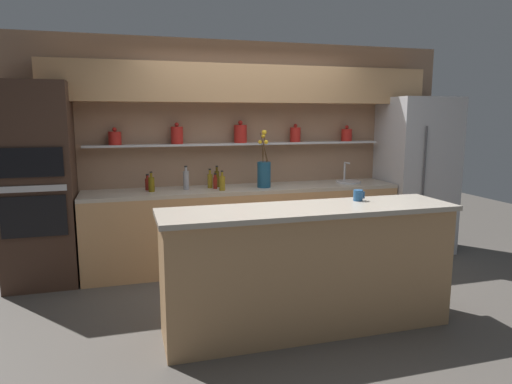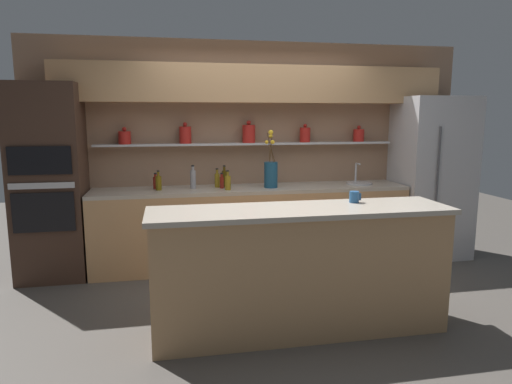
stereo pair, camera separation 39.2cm
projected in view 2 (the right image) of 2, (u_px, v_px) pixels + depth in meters
The scene contains 16 objects.
ground_plane at pixel (284, 305), 4.22m from camera, with size 12.00×12.00×0.00m, color #4C4742.
back_wall_unit at pixel (253, 131), 5.45m from camera, with size 5.20×0.44×2.60m.
back_counter_unit at pixel (252, 226), 5.33m from camera, with size 3.62×0.62×0.92m.
island_counter at pixel (300, 270), 3.66m from camera, with size 2.40×0.61×1.02m.
refrigerator at pixel (431, 178), 5.63m from camera, with size 0.84×0.73×1.96m.
oven_tower at pixel (50, 183), 4.82m from camera, with size 0.70×0.64×2.07m.
flower_vase at pixel (271, 173), 5.21m from camera, with size 0.16×0.18×0.66m.
sink_fixture at pixel (359, 182), 5.51m from camera, with size 0.30×0.30×0.25m.
bottle_oil_0 at pixel (228, 182), 5.05m from camera, with size 0.06×0.06×0.22m.
bottle_sauce_1 at pixel (156, 182), 5.14m from camera, with size 0.05×0.05×0.18m.
bottle_oil_2 at pixel (159, 183), 5.04m from camera, with size 0.07×0.07×0.22m.
bottle_oil_3 at pixel (217, 180), 5.25m from camera, with size 0.06×0.06×0.22m.
bottle_sauce_4 at pixel (222, 182), 5.18m from camera, with size 0.05×0.05×0.18m.
bottle_spirit_5 at pixel (193, 179), 5.15m from camera, with size 0.06×0.06×0.27m.
bottle_oil_6 at pixel (224, 178), 5.30m from camera, with size 0.05×0.05×0.25m.
coffee_mug at pixel (354, 197), 3.79m from camera, with size 0.10×0.08×0.09m.
Camera 2 is at (-1.02, -3.87, 1.73)m, focal length 32.00 mm.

